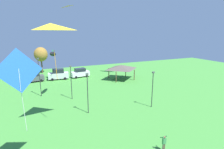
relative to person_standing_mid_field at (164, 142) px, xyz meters
The scene contains 15 objects.
person_standing_mid_field is the anchor object (origin of this frame).
kite_flying_0 14.28m from the person_standing_mid_field, 168.76° to the left, with size 3.20×1.08×6.58m.
kite_flying_2 16.96m from the person_standing_mid_field, 129.94° to the left, with size 3.71×2.75×5.64m.
kite_flying_3 22.68m from the person_standing_mid_field, 111.16° to the left, with size 1.75×3.71×1.37m.
kite_flying_7 30.33m from the person_standing_mid_field, 94.83° to the left, with size 2.81×3.67×0.56m.
parked_car_leftmost 34.01m from the person_standing_mid_field, 109.43° to the left, with size 4.42×2.39×2.22m.
parked_car_second_from_left 32.54m from the person_standing_mid_field, 100.33° to the left, with size 4.95×2.36×2.66m.
parked_car_third_from_left 32.15m from the person_standing_mid_field, 90.64° to the left, with size 4.85×2.49×2.33m.
park_pavilion 27.41m from the person_standing_mid_field, 71.88° to the left, with size 6.32×5.64×3.60m.
light_post_0 10.79m from the person_standing_mid_field, 59.95° to the left, with size 0.36×0.20×5.67m.
light_post_1 12.15m from the person_standing_mid_field, 111.64° to the left, with size 0.36×0.20×5.92m.
light_post_2 18.47m from the person_standing_mid_field, 107.26° to the left, with size 0.36×0.20×5.96m.
light_post_3 23.76m from the person_standing_mid_field, 115.88° to the left, with size 0.36×0.20×7.05m.
treeline_tree_2 45.43m from the person_standing_mid_field, 109.77° to the left, with size 3.98×3.98×6.33m.
treeline_tree_3 42.44m from the person_standing_mid_field, 102.49° to the left, with size 3.65×3.65×7.37m.
Camera 1 is at (-6.65, 1.67, 11.37)m, focal length 28.00 mm.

